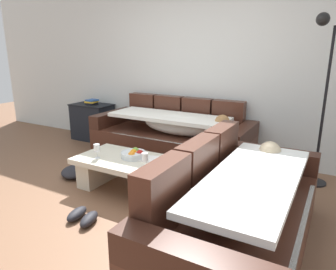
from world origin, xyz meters
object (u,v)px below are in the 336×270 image
at_px(wine_glass_near_right, 145,158).
at_px(pair_of_shoes, 83,216).
at_px(open_magazine, 147,159).
at_px(wine_glass_near_left, 97,148).
at_px(crumpled_garment, 74,172).
at_px(couch_near_window, 240,213).
at_px(coffee_table, 129,170).
at_px(book_stack_on_cabinet, 92,102).
at_px(side_cabinet, 93,122).
at_px(couch_along_wall, 174,138).
at_px(floor_lamp, 321,92).
at_px(fruit_bowl, 134,154).

relative_size(wine_glass_near_right, pair_of_shoes, 0.48).
bearing_deg(open_magazine, wine_glass_near_right, -72.14).
distance_m(wine_glass_near_left, crumpled_garment, 0.70).
height_order(couch_near_window, open_magazine, couch_near_window).
bearing_deg(coffee_table, book_stack_on_cabinet, 142.54).
bearing_deg(wine_glass_near_left, wine_glass_near_right, 1.03).
relative_size(open_magazine, side_cabinet, 0.39).
bearing_deg(couch_near_window, open_magazine, 65.15).
xyz_separation_m(wine_glass_near_left, side_cabinet, (-1.49, 1.53, -0.17)).
relative_size(couch_near_window, wine_glass_near_right, 12.26).
distance_m(couch_along_wall, coffee_table, 1.15).
height_order(couch_along_wall, wine_glass_near_left, couch_along_wall).
xyz_separation_m(floor_lamp, pair_of_shoes, (-1.78, -1.98, -1.07)).
xyz_separation_m(wine_glass_near_left, crumpled_garment, (-0.53, 0.13, -0.44)).
relative_size(open_magazine, book_stack_on_cabinet, 1.24).
xyz_separation_m(coffee_table, open_magazine, (0.19, 0.10, 0.15)).
relative_size(couch_near_window, wine_glass_near_left, 12.26).
height_order(couch_along_wall, wine_glass_near_right, couch_along_wall).
bearing_deg(pair_of_shoes, wine_glass_near_left, 119.01).
bearing_deg(fruit_bowl, coffee_table, -117.95).
relative_size(wine_glass_near_left, wine_glass_near_right, 1.00).
bearing_deg(wine_glass_near_left, crumpled_garment, 166.13).
xyz_separation_m(fruit_bowl, open_magazine, (0.15, 0.03, -0.04)).
relative_size(side_cabinet, book_stack_on_cabinet, 3.19).
xyz_separation_m(coffee_table, crumpled_garment, (-0.85, -0.02, -0.18)).
height_order(wine_glass_near_left, wine_glass_near_right, same).
relative_size(couch_along_wall, open_magazine, 8.17).
relative_size(couch_along_wall, crumpled_garment, 5.72).
bearing_deg(couch_near_window, couch_along_wall, 41.98).
relative_size(fruit_bowl, pair_of_shoes, 0.81).
height_order(coffee_table, wine_glass_near_right, wine_glass_near_right).
bearing_deg(open_magazine, pair_of_shoes, -113.33).
bearing_deg(side_cabinet, crumpled_garment, -55.63).
xyz_separation_m(wine_glass_near_right, open_magazine, (-0.14, 0.24, -0.11)).
relative_size(couch_along_wall, pair_of_shoes, 6.61).
bearing_deg(open_magazine, wine_glass_near_left, -165.87).
distance_m(couch_near_window, coffee_table, 1.51).
relative_size(couch_along_wall, coffee_table, 1.91).
bearing_deg(couch_along_wall, wine_glass_near_right, -74.44).
bearing_deg(coffee_table, couch_near_window, -18.52).
height_order(couch_along_wall, floor_lamp, floor_lamp).
bearing_deg(floor_lamp, side_cabinet, 177.40).
xyz_separation_m(side_cabinet, pair_of_shoes, (1.83, -2.14, -0.28)).
distance_m(book_stack_on_cabinet, floor_lamp, 3.63).
relative_size(open_magazine, crumpled_garment, 0.70).
bearing_deg(fruit_bowl, wine_glass_near_left, -148.27).
bearing_deg(side_cabinet, wine_glass_near_left, -45.77).
height_order(wine_glass_near_right, book_stack_on_cabinet, book_stack_on_cabinet).
bearing_deg(crumpled_garment, wine_glass_near_right, -5.83).
bearing_deg(coffee_table, floor_lamp, 33.98).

